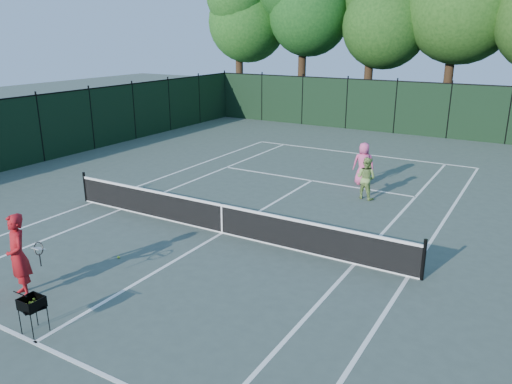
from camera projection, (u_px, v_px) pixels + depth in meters
The scene contains 16 objects.
ground at pixel (222, 233), 14.82m from camera, with size 90.00×90.00×0.00m, color #404E45.
sideline_doubles_left at pixel (93, 202), 17.47m from camera, with size 0.10×23.77×0.01m, color white.
sideline_doubles_right at pixel (408, 277), 12.16m from camera, with size 0.10×23.77×0.01m, color white.
sideline_singles_left at pixel (121, 209), 16.81m from camera, with size 0.10×23.77×0.01m, color white.
sideline_singles_right at pixel (355, 264), 12.82m from camera, with size 0.10×23.77×0.01m, color white.
baseline_far at pixel (358, 154), 24.56m from camera, with size 10.97×0.10×0.01m, color white.
service_line_near at pixel (34, 343), 9.57m from camera, with size 8.23×0.10×0.01m, color white.
service_line_far at pixel (312, 181), 20.06m from camera, with size 8.23×0.10×0.01m, color white.
center_service_line at pixel (222, 233), 14.82m from camera, with size 0.10×12.80×0.01m, color white.
tennis_net at pixel (222, 218), 14.67m from camera, with size 11.69×0.09×1.06m.
fence_far at pixel (395, 108), 29.12m from camera, with size 24.00×0.05×3.00m, color black.
coach at pixel (18, 256), 11.01m from camera, with size 1.12×0.70×1.95m.
player_pink at pixel (363, 164), 19.38m from camera, with size 0.94×0.77×1.66m.
player_green at pixel (366, 178), 17.70m from camera, with size 0.84×0.71×1.52m.
ball_hopper at pixel (32, 303), 9.71m from camera, with size 0.50×0.50×0.77m.
loose_ball_midcourt at pixel (118, 257), 13.14m from camera, with size 0.07×0.07×0.07m, color #D0F431.
Camera 1 is at (7.85, -11.32, 5.68)m, focal length 35.00 mm.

